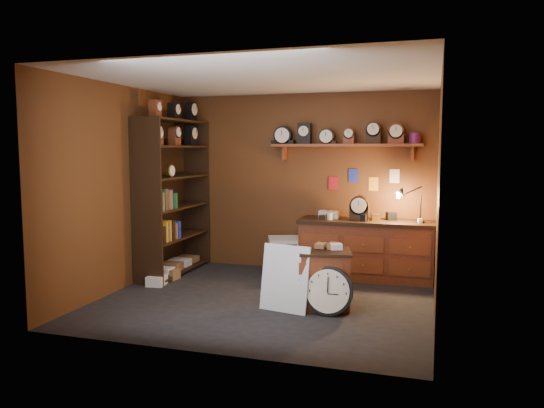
{
  "coord_description": "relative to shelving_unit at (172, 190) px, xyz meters",
  "views": [
    {
      "loc": [
        1.96,
        -6.11,
        1.87
      ],
      "look_at": [
        -0.03,
        0.35,
        1.16
      ],
      "focal_mm": 35.0,
      "sensor_mm": 36.0,
      "label": 1
    }
  ],
  "objects": [
    {
      "name": "big_round_clock",
      "position": [
        2.65,
        -1.34,
        -0.98
      ],
      "size": [
        0.56,
        0.18,
        0.56
      ],
      "color": "black",
      "rests_on": "ground"
    },
    {
      "name": "white_panel",
      "position": [
        2.13,
        -1.33,
        -1.25
      ],
      "size": [
        0.61,
        0.27,
        0.78
      ],
      "primitive_type": "cube",
      "rotation": [
        -0.17,
        0.0,
        -0.2
      ],
      "color": "silver",
      "rests_on": "ground"
    },
    {
      "name": "mini_fridge",
      "position": [
        1.67,
        0.41,
        -0.98
      ],
      "size": [
        0.68,
        0.7,
        0.55
      ],
      "rotation": [
        0.0,
        0.0,
        0.36
      ],
      "color": "silver",
      "rests_on": "ground"
    },
    {
      "name": "shelving_unit",
      "position": [
        0.0,
        0.0,
        0.0
      ],
      "size": [
        0.47,
        1.6,
        2.58
      ],
      "color": "black",
      "rests_on": "ground"
    },
    {
      "name": "floor_box_a",
      "position": [
        0.15,
        -0.38,
        -1.18
      ],
      "size": [
        0.26,
        0.23,
        0.15
      ],
      "primitive_type": "cube",
      "rotation": [
        0.0,
        0.0,
        -0.12
      ],
      "color": "olive",
      "rests_on": "ground"
    },
    {
      "name": "room_shell",
      "position": [
        1.84,
        -0.87,
        0.47
      ],
      "size": [
        4.02,
        3.62,
        2.71
      ],
      "color": "#5D3316",
      "rests_on": "ground"
    },
    {
      "name": "floor_box_b",
      "position": [
        0.14,
        -0.75,
        -1.19
      ],
      "size": [
        0.26,
        0.3,
        0.13
      ],
      "primitive_type": "cube",
      "rotation": [
        0.0,
        0.0,
        0.14
      ],
      "color": "white",
      "rests_on": "ground"
    },
    {
      "name": "floor_box_c",
      "position": [
        1.67,
        -0.34,
        -1.17
      ],
      "size": [
        0.24,
        0.21,
        0.16
      ],
      "primitive_type": "cube",
      "rotation": [
        0.0,
        0.0,
        0.16
      ],
      "color": "olive",
      "rests_on": "ground"
    },
    {
      "name": "floor",
      "position": [
        1.79,
        -0.98,
        -1.25
      ],
      "size": [
        4.0,
        4.0,
        0.0
      ],
      "primitive_type": "plane",
      "color": "black",
      "rests_on": "ground"
    },
    {
      "name": "low_cabinet",
      "position": [
        2.55,
        -1.08,
        -0.88
      ],
      "size": [
        0.7,
        0.63,
        0.77
      ],
      "rotation": [
        0.0,
        0.0,
        0.23
      ],
      "color": "brown",
      "rests_on": "ground"
    },
    {
      "name": "workbench",
      "position": [
        2.84,
        0.49,
        -0.78
      ],
      "size": [
        1.94,
        0.66,
        1.36
      ],
      "color": "brown",
      "rests_on": "ground"
    }
  ]
}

